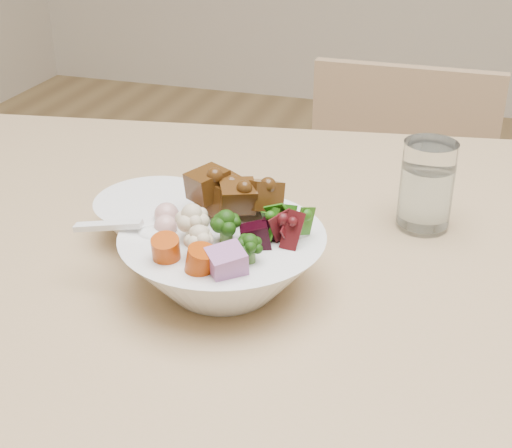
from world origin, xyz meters
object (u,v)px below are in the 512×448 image
(dining_table, at_px, (435,380))
(chair_far, at_px, (386,251))
(food_bowl, at_px, (225,256))
(water_glass, at_px, (426,189))
(side_bowl, at_px, (156,218))

(dining_table, distance_m, chair_far, 0.77)
(dining_table, relative_size, food_bowl, 9.13)
(chair_far, bearing_deg, water_glass, -80.35)
(chair_far, relative_size, water_glass, 7.88)
(dining_table, xyz_separation_m, chair_far, (-0.13, 0.71, -0.26))
(water_glass, height_order, side_bowl, water_glass)
(food_bowl, relative_size, water_glass, 1.95)
(food_bowl, xyz_separation_m, side_bowl, (-0.11, 0.08, -0.01))
(dining_table, relative_size, water_glass, 17.76)
(chair_far, bearing_deg, side_bowl, -106.45)
(food_bowl, bearing_deg, water_glass, 47.34)
(dining_table, height_order, food_bowl, food_bowl)
(side_bowl, bearing_deg, chair_far, 73.39)
(dining_table, bearing_deg, water_glass, 93.75)
(food_bowl, xyz_separation_m, water_glass, (0.18, 0.19, 0.01))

